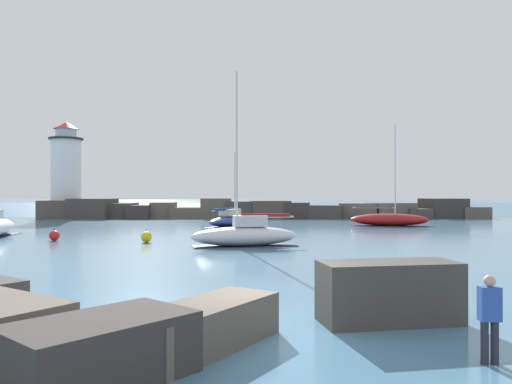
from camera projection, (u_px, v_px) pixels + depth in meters
The scene contains 11 objects.
ground_plane at pixel (264, 330), 11.00m from camera, with size 600.00×600.00×0.00m, color teal.
open_sea_beyond at pixel (255, 207), 123.45m from camera, with size 400.00×116.00×0.01m.
breakwater_jetty at pixel (252, 210), 63.53m from camera, with size 57.09×6.85×2.52m.
lighthouse at pixel (63, 177), 64.48m from camera, with size 5.10×5.10×12.40m.
foreground_rocks at pixel (94, 314), 10.40m from camera, with size 14.89×8.23×1.42m.
sailboat_moored_0 at pixel (229, 220), 47.32m from camera, with size 5.20×8.21×7.08m.
sailboat_moored_2 at pixel (387, 219), 47.78m from camera, with size 7.61×3.57×9.70m.
sailboat_moored_4 at pixel (243, 234), 29.07m from camera, with size 6.58×3.35×10.18m.
mooring_buoy_orange_near at pixel (144, 237), 31.11m from camera, with size 0.69×0.69×0.89m.
mooring_buoy_far_side at pixel (52, 236), 32.30m from camera, with size 0.67×0.67×0.87m.
person_on_rocks at pixel (487, 315), 8.82m from camera, with size 0.36×0.22×1.57m.
Camera 1 is at (-0.22, -11.02, 3.00)m, focal length 35.00 mm.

